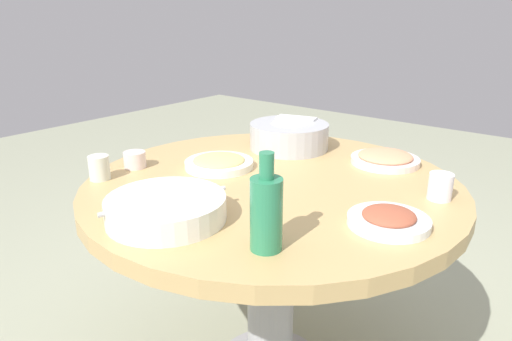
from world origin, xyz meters
TOP-DOWN VIEW (x-y plane):
  - round_dining_table at (0.00, 0.00)m, footprint 1.14×1.14m
  - rice_bowl at (-0.32, -0.16)m, footprint 0.29×0.29m
  - soup_bowl at (0.39, -0.04)m, footprint 0.31×0.30m
  - dish_noodles at (0.01, -0.21)m, footprint 0.22×0.22m
  - dish_shrimp at (-0.37, 0.20)m, footprint 0.23×0.23m
  - dish_stirfry at (0.07, 0.40)m, footprint 0.20×0.20m
  - green_bottle at (0.35, 0.24)m, footprint 0.07×0.07m
  - tea_cup_near at (0.32, -0.42)m, footprint 0.06×0.06m
  - tea_cup_far at (-0.17, 0.44)m, footprint 0.06×0.06m
  - tea_cup_side at (0.18, -0.43)m, footprint 0.07×0.07m

SIDE VIEW (x-z plane):
  - round_dining_table at x=0.00m, z-range 0.23..0.95m
  - dish_stirfry at x=0.07m, z-range 0.72..0.76m
  - dish_noodles at x=0.01m, z-range 0.72..0.76m
  - dish_shrimp at x=-0.37m, z-range 0.72..0.76m
  - tea_cup_side at x=0.18m, z-range 0.72..0.77m
  - soup_bowl at x=0.39m, z-range 0.72..0.78m
  - tea_cup_far at x=-0.17m, z-range 0.72..0.79m
  - tea_cup_near at x=0.32m, z-range 0.72..0.79m
  - rice_bowl at x=-0.32m, z-range 0.72..0.82m
  - green_bottle at x=0.35m, z-range 0.70..0.92m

